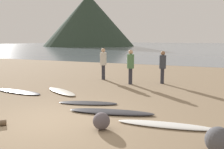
{
  "coord_description": "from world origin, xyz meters",
  "views": [
    {
      "loc": [
        3.99,
        -5.37,
        2.27
      ],
      "look_at": [
        -0.27,
        4.93,
        0.6
      ],
      "focal_mm": 39.35,
      "sensor_mm": 36.0,
      "label": 1
    }
  ],
  "objects_px": {
    "person_2": "(131,64)",
    "beach_rock_near": "(101,121)",
    "surfboard_2": "(88,103)",
    "surfboard_3": "(111,112)",
    "person_1": "(163,64)",
    "surfboard_0": "(19,92)",
    "beach_rock_far": "(219,140)",
    "surfboard_1": "(62,92)",
    "surfboard_4": "(165,125)",
    "person_0": "(103,61)"
  },
  "relations": [
    {
      "from": "surfboard_1",
      "to": "surfboard_3",
      "type": "xyz_separation_m",
      "value": [
        3.01,
        -1.83,
        -0.0
      ]
    },
    {
      "from": "surfboard_0",
      "to": "surfboard_3",
      "type": "bearing_deg",
      "value": -8.9
    },
    {
      "from": "surfboard_4",
      "to": "person_1",
      "type": "xyz_separation_m",
      "value": [
        -1.26,
        6.0,
        0.93
      ]
    },
    {
      "from": "person_0",
      "to": "person_1",
      "type": "xyz_separation_m",
      "value": [
        3.23,
        0.02,
        -0.05
      ]
    },
    {
      "from": "person_2",
      "to": "beach_rock_far",
      "type": "distance_m",
      "value": 7.49
    },
    {
      "from": "surfboard_2",
      "to": "surfboard_3",
      "type": "distance_m",
      "value": 1.35
    },
    {
      "from": "beach_rock_near",
      "to": "surfboard_1",
      "type": "bearing_deg",
      "value": 136.39
    },
    {
      "from": "surfboard_4",
      "to": "beach_rock_far",
      "type": "xyz_separation_m",
      "value": [
        1.24,
        -1.11,
        0.23
      ]
    },
    {
      "from": "surfboard_1",
      "to": "person_0",
      "type": "xyz_separation_m",
      "value": [
        0.25,
        3.67,
        0.97
      ]
    },
    {
      "from": "surfboard_2",
      "to": "beach_rock_far",
      "type": "height_order",
      "value": "beach_rock_far"
    },
    {
      "from": "person_0",
      "to": "person_2",
      "type": "distance_m",
      "value": 1.96
    },
    {
      "from": "surfboard_3",
      "to": "person_1",
      "type": "xyz_separation_m",
      "value": [
        0.46,
        5.52,
        0.92
      ]
    },
    {
      "from": "surfboard_0",
      "to": "surfboard_2",
      "type": "bearing_deg",
      "value": -2.52
    },
    {
      "from": "person_1",
      "to": "beach_rock_near",
      "type": "relative_size",
      "value": 3.77
    },
    {
      "from": "person_2",
      "to": "beach_rock_near",
      "type": "height_order",
      "value": "person_2"
    },
    {
      "from": "surfboard_4",
      "to": "person_0",
      "type": "relative_size",
      "value": 1.46
    },
    {
      "from": "surfboard_0",
      "to": "surfboard_1",
      "type": "bearing_deg",
      "value": 27.13
    },
    {
      "from": "surfboard_3",
      "to": "person_2",
      "type": "relative_size",
      "value": 1.53
    },
    {
      "from": "surfboard_4",
      "to": "person_1",
      "type": "height_order",
      "value": "person_1"
    },
    {
      "from": "surfboard_3",
      "to": "surfboard_4",
      "type": "relative_size",
      "value": 1.04
    },
    {
      "from": "person_2",
      "to": "person_1",
      "type": "bearing_deg",
      "value": -44.35
    },
    {
      "from": "person_1",
      "to": "beach_rock_near",
      "type": "height_order",
      "value": "person_1"
    },
    {
      "from": "surfboard_3",
      "to": "person_0",
      "type": "relative_size",
      "value": 1.52
    },
    {
      "from": "person_1",
      "to": "surfboard_1",
      "type": "bearing_deg",
      "value": 113.29
    },
    {
      "from": "surfboard_1",
      "to": "surfboard_2",
      "type": "height_order",
      "value": "surfboard_1"
    },
    {
      "from": "beach_rock_far",
      "to": "person_2",
      "type": "bearing_deg",
      "value": 121.72
    },
    {
      "from": "surfboard_3",
      "to": "beach_rock_near",
      "type": "xyz_separation_m",
      "value": [
        0.28,
        -1.31,
        0.17
      ]
    },
    {
      "from": "surfboard_0",
      "to": "person_2",
      "type": "height_order",
      "value": "person_2"
    },
    {
      "from": "person_0",
      "to": "beach_rock_far",
      "type": "relative_size",
      "value": 3.2
    },
    {
      "from": "surfboard_4",
      "to": "beach_rock_near",
      "type": "xyz_separation_m",
      "value": [
        -1.44,
        -0.83,
        0.18
      ]
    },
    {
      "from": "beach_rock_far",
      "to": "beach_rock_near",
      "type": "bearing_deg",
      "value": 173.95
    },
    {
      "from": "surfboard_4",
      "to": "beach_rock_near",
      "type": "bearing_deg",
      "value": -156.59
    },
    {
      "from": "surfboard_2",
      "to": "surfboard_4",
      "type": "relative_size",
      "value": 0.81
    },
    {
      "from": "surfboard_4",
      "to": "person_1",
      "type": "bearing_deg",
      "value": 95.35
    },
    {
      "from": "beach_rock_near",
      "to": "person_2",
      "type": "bearing_deg",
      "value": 101.54
    },
    {
      "from": "surfboard_2",
      "to": "beach_rock_near",
      "type": "distance_m",
      "value": 2.47
    },
    {
      "from": "beach_rock_far",
      "to": "person_0",
      "type": "bearing_deg",
      "value": 128.92
    },
    {
      "from": "surfboard_0",
      "to": "person_0",
      "type": "bearing_deg",
      "value": 71.25
    },
    {
      "from": "surfboard_1",
      "to": "surfboard_2",
      "type": "distance_m",
      "value": 2.18
    },
    {
      "from": "surfboard_0",
      "to": "beach_rock_near",
      "type": "bearing_deg",
      "value": -21.42
    },
    {
      "from": "beach_rock_far",
      "to": "surfboard_3",
      "type": "bearing_deg",
      "value": 151.79
    },
    {
      "from": "person_1",
      "to": "beach_rock_far",
      "type": "xyz_separation_m",
      "value": [
        2.5,
        -7.11,
        -0.69
      ]
    },
    {
      "from": "surfboard_0",
      "to": "beach_rock_far",
      "type": "xyz_separation_m",
      "value": [
        7.64,
        -2.74,
        0.23
      ]
    },
    {
      "from": "surfboard_1",
      "to": "beach_rock_near",
      "type": "xyz_separation_m",
      "value": [
        3.29,
        -3.14,
        0.17
      ]
    },
    {
      "from": "surfboard_2",
      "to": "person_2",
      "type": "height_order",
      "value": "person_2"
    },
    {
      "from": "surfboard_1",
      "to": "person_0",
      "type": "height_order",
      "value": "person_0"
    },
    {
      "from": "beach_rock_far",
      "to": "surfboard_4",
      "type": "bearing_deg",
      "value": 138.14
    },
    {
      "from": "surfboard_3",
      "to": "beach_rock_far",
      "type": "distance_m",
      "value": 3.37
    },
    {
      "from": "surfboard_3",
      "to": "surfboard_2",
      "type": "bearing_deg",
      "value": 137.69
    },
    {
      "from": "surfboard_2",
      "to": "person_0",
      "type": "bearing_deg",
      "value": 92.24
    }
  ]
}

